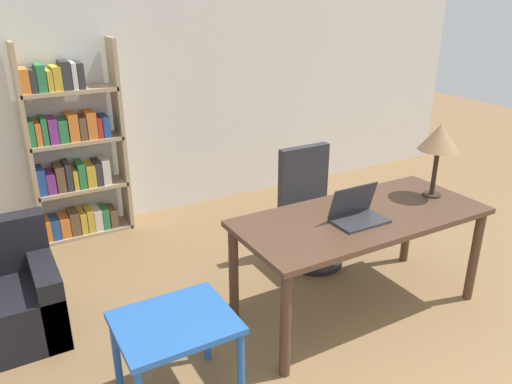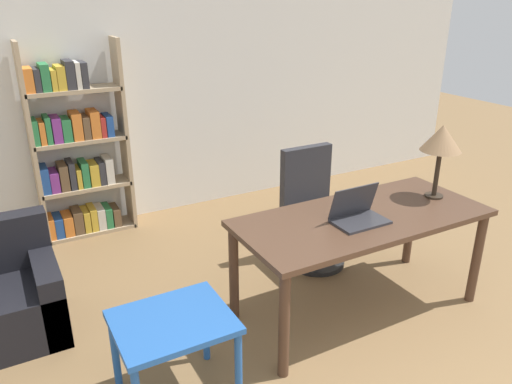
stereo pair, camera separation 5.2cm
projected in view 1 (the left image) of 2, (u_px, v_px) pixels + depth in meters
wall_back at (160, 86)px, 5.06m from camera, size 8.00×0.06×2.70m
desk at (361, 227)px, 3.55m from camera, size 1.82×0.80×0.78m
laptop at (357, 213)px, 3.41m from camera, size 0.37×0.24×0.25m
table_lamp at (439, 139)px, 3.68m from camera, size 0.30×0.30×0.56m
office_chair at (311, 212)px, 4.33m from camera, size 0.50×0.50×1.02m
side_table_blue at (175, 333)px, 2.78m from camera, size 0.64×0.54×0.56m
armchair at (5, 302)px, 3.40m from camera, size 0.70×0.69×0.79m
bookshelf at (73, 155)px, 4.66m from camera, size 0.86×0.28×1.86m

